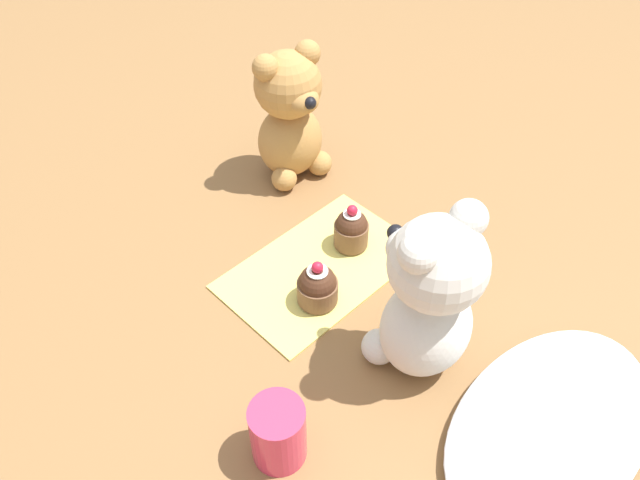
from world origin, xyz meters
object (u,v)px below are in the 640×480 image
at_px(teddy_bear_cream, 429,297).
at_px(teddy_bear_tan, 290,115).
at_px(cupcake_near_tan_bear, 350,228).
at_px(juice_glass, 278,433).
at_px(cupcake_near_cream_bear, 317,286).

xyz_separation_m(teddy_bear_cream, teddy_bear_tan, (-0.14, -0.37, -0.01)).
relative_size(cupcake_near_tan_bear, juice_glass, 0.87).
relative_size(teddy_bear_tan, cupcake_near_tan_bear, 3.03).
bearing_deg(juice_glass, cupcake_near_tan_bear, -149.88).
relative_size(teddy_bear_cream, juice_glass, 2.84).
bearing_deg(cupcake_near_tan_bear, juice_glass, 30.12).
xyz_separation_m(teddy_bear_tan, cupcake_near_tan_bear, (0.06, 0.18, -0.07)).
relative_size(teddy_bear_tan, juice_glass, 2.64).
xyz_separation_m(cupcake_near_tan_bear, juice_glass, (0.28, 0.16, 0.01)).
height_order(teddy_bear_cream, teddy_bear_tan, teddy_bear_cream).
bearing_deg(cupcake_near_tan_bear, teddy_bear_cream, 67.46).
relative_size(teddy_bear_tan, cupcake_near_cream_bear, 3.14).
height_order(teddy_bear_cream, cupcake_near_tan_bear, teddy_bear_cream).
xyz_separation_m(teddy_bear_cream, cupcake_near_cream_bear, (0.03, -0.15, -0.08)).
distance_m(teddy_bear_tan, cupcake_near_cream_bear, 0.29).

